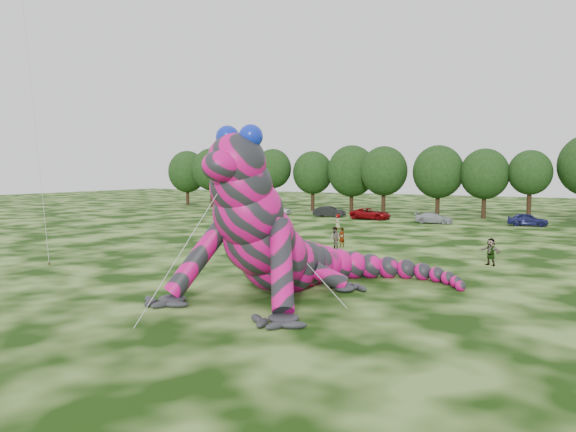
% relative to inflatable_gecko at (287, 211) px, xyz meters
% --- Properties ---
extents(ground, '(240.00, 240.00, 0.00)m').
position_rel_inflatable_gecko_xyz_m(ground, '(4.93, -7.67, -4.17)').
color(ground, '#16330A').
rests_on(ground, ground).
extents(inflatable_gecko, '(14.91, 17.40, 8.34)m').
position_rel_inflatable_gecko_xyz_m(inflatable_gecko, '(0.00, 0.00, 0.00)').
color(inflatable_gecko, '#CB0A6F').
rests_on(inflatable_gecko, ground).
extents(tree_0, '(6.91, 6.22, 9.51)m').
position_rel_inflatable_gecko_xyz_m(tree_0, '(-49.63, 51.56, 0.58)').
color(tree_0, black).
rests_on(tree_0, ground).
extents(tree_1, '(6.74, 6.07, 9.81)m').
position_rel_inflatable_gecko_xyz_m(tree_1, '(-43.43, 50.38, 0.73)').
color(tree_1, black).
rests_on(tree_1, ground).
extents(tree_2, '(7.04, 6.34, 9.64)m').
position_rel_inflatable_gecko_xyz_m(tree_2, '(-38.09, 51.09, 0.65)').
color(tree_2, black).
rests_on(tree_2, ground).
extents(tree_3, '(5.81, 5.23, 9.44)m').
position_rel_inflatable_gecko_xyz_m(tree_3, '(-30.79, 49.40, 0.55)').
color(tree_3, black).
rests_on(tree_3, ground).
extents(tree_4, '(6.22, 5.60, 9.06)m').
position_rel_inflatable_gecko_xyz_m(tree_4, '(-24.71, 51.04, 0.36)').
color(tree_4, black).
rests_on(tree_4, ground).
extents(tree_5, '(7.16, 6.44, 9.80)m').
position_rel_inflatable_gecko_xyz_m(tree_5, '(-18.20, 50.76, 0.73)').
color(tree_5, black).
rests_on(tree_5, ground).
extents(tree_6, '(6.52, 5.86, 9.49)m').
position_rel_inflatable_gecko_xyz_m(tree_6, '(-12.63, 49.01, 0.57)').
color(tree_6, black).
rests_on(tree_6, ground).
extents(tree_7, '(6.68, 6.01, 9.48)m').
position_rel_inflatable_gecko_xyz_m(tree_7, '(-5.15, 49.13, 0.57)').
color(tree_7, black).
rests_on(tree_7, ground).
extents(tree_8, '(6.14, 5.53, 8.94)m').
position_rel_inflatable_gecko_xyz_m(tree_8, '(0.71, 49.31, 0.30)').
color(tree_8, black).
rests_on(tree_8, ground).
extents(tree_9, '(5.27, 4.74, 8.68)m').
position_rel_inflatable_gecko_xyz_m(tree_9, '(5.99, 49.67, 0.17)').
color(tree_9, black).
rests_on(tree_9, ground).
extents(car_0, '(4.27, 2.33, 1.38)m').
position_rel_inflatable_gecko_xyz_m(car_0, '(-25.81, 42.13, -3.48)').
color(car_0, silver).
rests_on(car_0, ground).
extents(car_1, '(4.29, 1.63, 1.40)m').
position_rel_inflatable_gecko_xyz_m(car_1, '(-17.64, 42.08, -3.47)').
color(car_1, black).
rests_on(car_1, ground).
extents(car_2, '(5.29, 2.67, 1.44)m').
position_rel_inflatable_gecko_xyz_m(car_2, '(-11.44, 41.20, -3.45)').
color(car_2, maroon).
rests_on(car_2, ground).
extents(car_3, '(4.33, 1.86, 1.24)m').
position_rel_inflatable_gecko_xyz_m(car_3, '(-3.14, 39.94, -3.55)').
color(car_3, '#A4A9AD').
rests_on(car_3, ground).
extents(car_4, '(4.48, 2.36, 1.45)m').
position_rel_inflatable_gecko_xyz_m(car_4, '(6.78, 41.96, -3.44)').
color(car_4, '#1A1C51').
rests_on(car_4, ground).
extents(spectator_4, '(0.88, 0.89, 1.56)m').
position_rel_inflatable_gecko_xyz_m(spectator_4, '(-10.42, 29.07, -3.39)').
color(spectator_4, gray).
rests_on(spectator_4, ground).
extents(spectator_0, '(0.61, 0.70, 1.62)m').
position_rel_inflatable_gecko_xyz_m(spectator_0, '(-4.16, 16.16, -3.36)').
color(spectator_0, gray).
rests_on(spectator_0, ground).
extents(spectator_1, '(1.08, 1.00, 1.78)m').
position_rel_inflatable_gecko_xyz_m(spectator_1, '(-4.16, 14.89, -3.28)').
color(spectator_1, gray).
rests_on(spectator_1, ground).
extents(spectator_5, '(1.75, 1.18, 1.81)m').
position_rel_inflatable_gecko_xyz_m(spectator_5, '(7.86, 13.22, -3.27)').
color(spectator_5, gray).
rests_on(spectator_5, ground).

